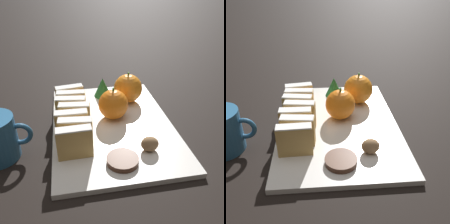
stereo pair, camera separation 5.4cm
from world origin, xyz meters
TOP-DOWN VIEW (x-y plane):
  - ground_plane at (0.00, 0.00)m, footprint 6.00×6.00m
  - serving_platter at (0.00, 0.00)m, footprint 0.28×0.41m
  - stollen_slice_front at (-0.09, -0.11)m, footprint 0.07×0.02m
  - stollen_slice_second at (-0.09, -0.08)m, footprint 0.07×0.03m
  - stollen_slice_third at (-0.10, -0.04)m, footprint 0.07×0.02m
  - stollen_slice_fourth at (-0.09, -0.01)m, footprint 0.07×0.03m
  - stollen_slice_fifth at (-0.10, 0.02)m, footprint 0.07×0.03m
  - stollen_slice_sixth at (-0.09, 0.05)m, footprint 0.07×0.03m
  - stollen_slice_back at (-0.10, 0.09)m, footprint 0.07×0.03m
  - orange_near at (0.01, 0.02)m, footprint 0.07×0.07m
  - orange_far at (0.06, 0.10)m, footprint 0.08×0.08m
  - walnut at (0.06, -0.12)m, footprint 0.04×0.03m
  - chocolate_cookie at (-0.01, -0.15)m, footprint 0.06×0.06m
  - evergreen_sprig at (-0.00, 0.15)m, footprint 0.05×0.05m

SIDE VIEW (x-z plane):
  - ground_plane at x=0.00m, z-range 0.00..0.00m
  - serving_platter at x=0.00m, z-range 0.00..0.01m
  - chocolate_cookie at x=-0.01m, z-range 0.01..0.02m
  - walnut at x=0.06m, z-range 0.01..0.04m
  - evergreen_sprig at x=0.00m, z-range 0.01..0.07m
  - stollen_slice_front at x=-0.09m, z-range 0.01..0.08m
  - stollen_slice_second at x=-0.09m, z-range 0.01..0.08m
  - stollen_slice_third at x=-0.10m, z-range 0.01..0.08m
  - stollen_slice_fourth at x=-0.09m, z-range 0.01..0.08m
  - stollen_slice_fifth at x=-0.10m, z-range 0.01..0.08m
  - stollen_slice_sixth at x=-0.09m, z-range 0.01..0.08m
  - stollen_slice_back at x=-0.10m, z-range 0.01..0.08m
  - orange_near at x=0.01m, z-range 0.01..0.09m
  - orange_far at x=0.06m, z-range 0.01..0.09m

